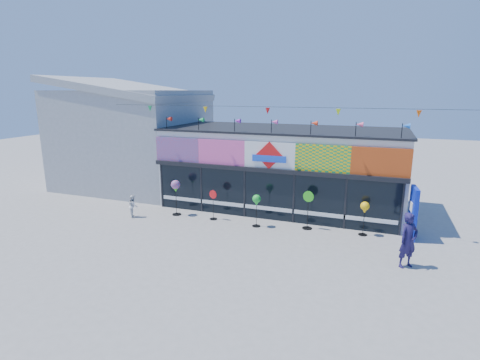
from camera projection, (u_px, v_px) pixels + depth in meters
The scene contains 11 objects.
ground at pixel (244, 246), 14.75m from camera, with size 80.00×80.00×0.00m, color gray.
kite_shop at pixel (282, 167), 19.69m from camera, with size 16.00×5.70×5.31m.
neighbour_building at pixel (134, 136), 23.77m from camera, with size 8.18×7.20×6.87m.
blue_sign at pixel (413, 213), 15.35m from camera, with size 0.28×1.10×2.18m.
spinner_0 at pixel (176, 187), 18.20m from camera, with size 0.45×0.45×1.76m.
spinner_1 at pixel (213, 204), 17.70m from camera, with size 0.40×0.36×1.43m.
spinner_2 at pixel (257, 201), 16.67m from camera, with size 0.38×0.38×1.49m.
spinner_3 at pixel (308, 209), 16.45m from camera, with size 0.48×0.44×1.73m.
spinner_4 at pixel (365, 208), 15.65m from camera, with size 0.37×0.37×1.47m.
adult_man at pixel (408, 240), 12.85m from camera, with size 0.71×0.47×1.95m, color #1C1544.
child at pixel (133, 206), 18.12m from camera, with size 0.53×0.31×1.09m, color silver.
Camera 1 is at (4.63, -12.93, 5.99)m, focal length 28.00 mm.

